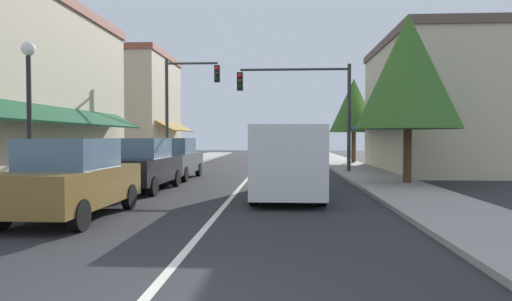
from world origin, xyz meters
TOP-DOWN VIEW (x-y plane):
  - ground_plane at (0.00, 18.00)m, footprint 80.00×80.00m
  - sidewalk_left at (-5.50, 18.00)m, footprint 2.60×56.00m
  - sidewalk_right at (5.50, 18.00)m, footprint 2.60×56.00m
  - lane_center_stripe at (0.00, 18.00)m, footprint 0.14×52.00m
  - storefront_left_block at (-8.86, 12.00)m, footprint 5.45×14.20m
  - storefront_right_block at (9.00, 20.00)m, footprint 5.73×10.20m
  - storefront_far_left at (-9.57, 28.00)m, footprint 6.86×8.20m
  - parked_car_nearest_left at (-3.13, 5.58)m, footprint 1.80×4.11m
  - parked_car_second_left at (-3.20, 10.71)m, footprint 1.87×4.14m
  - parked_car_third_left at (-3.19, 15.07)m, footprint 1.85×4.13m
  - van_in_lane at (1.66, 9.30)m, footprint 2.01×5.18m
  - traffic_signal_mast_arm at (2.79, 18.24)m, footprint 5.63×0.50m
  - traffic_signal_left_corner at (-3.86, 19.99)m, footprint 3.05×0.50m
  - street_lamp_left_near at (-4.99, 7.13)m, footprint 0.36×0.36m
  - tree_right_near at (6.14, 12.82)m, footprint 3.84×3.84m
  - tree_right_far at (6.30, 26.37)m, footprint 3.27×3.27m

SIDE VIEW (x-z plane):
  - ground_plane at x=0.00m, z-range 0.00..0.00m
  - lane_center_stripe at x=0.00m, z-range 0.00..0.01m
  - sidewalk_left at x=-5.50m, z-range 0.00..0.12m
  - sidewalk_right at x=5.50m, z-range 0.00..0.12m
  - parked_car_nearest_left at x=-3.13m, z-range -0.01..1.76m
  - parked_car_second_left at x=-3.20m, z-range -0.01..1.76m
  - parked_car_third_left at x=-3.19m, z-range -0.01..1.76m
  - van_in_lane at x=1.66m, z-range 0.09..2.21m
  - street_lamp_left_near at x=-4.99m, z-range 0.79..5.03m
  - storefront_right_block at x=9.00m, z-range 0.00..6.90m
  - storefront_left_block at x=-8.86m, z-range 0.00..7.27m
  - traffic_signal_mast_arm at x=2.79m, z-range 1.04..6.47m
  - storefront_far_left at x=-9.57m, z-range 0.00..7.84m
  - tree_right_far at x=6.30m, z-range 1.06..6.82m
  - traffic_signal_left_corner at x=-3.86m, z-range 0.94..7.01m
  - tree_right_near at x=6.14m, z-range 1.05..7.38m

